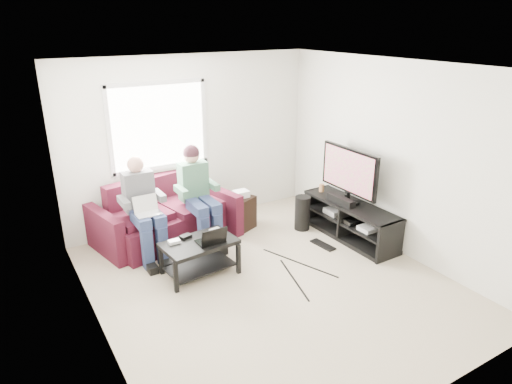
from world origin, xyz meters
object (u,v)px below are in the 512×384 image
sofa (165,218)px  coffee_table (199,250)px  tv (349,172)px  end_table (241,211)px  tv_stand (350,223)px  subwoofer (302,213)px

sofa → coffee_table: sofa is taller
tv → end_table: tv is taller
sofa → end_table: sofa is taller
coffee_table → tv_stand: tv_stand is taller
subwoofer → coffee_table: bearing=-168.2°
tv → tv_stand: bearing=-88.5°
sofa → end_table: bearing=-12.1°
coffee_table → end_table: end_table is taller
tv_stand → tv: size_ratio=1.48×
tv_stand → end_table: size_ratio=2.65×
coffee_table → subwoofer: (1.91, 0.40, -0.07)m
sofa → coffee_table: size_ratio=2.19×
tv → end_table: 1.75m
tv_stand → end_table: (-1.21, 1.13, 0.03)m
tv → subwoofer: bearing=130.1°
sofa → coffee_table: bearing=-89.1°
tv_stand → subwoofer: size_ratio=3.04×
coffee_table → end_table: bearing=39.4°
sofa → tv_stand: (2.36, -1.38, -0.09)m
coffee_table → subwoofer: size_ratio=1.79×
tv_stand → subwoofer: tv_stand is taller
coffee_table → tv_stand: (2.34, -0.21, -0.09)m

